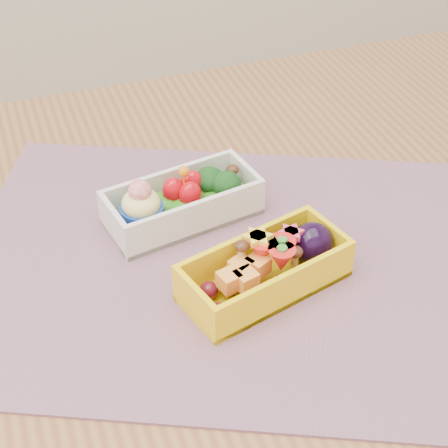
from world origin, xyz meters
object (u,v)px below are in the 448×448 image
object	(u,v)px
table	(259,355)
bento_white	(182,202)
placemat	(218,262)
bento_yellow	(268,268)

from	to	relation	value
table	bento_white	distance (m)	0.17
table	placemat	distance (m)	0.11
table	placemat	xyz separation A→B (m)	(-0.03, 0.03, 0.10)
table	placemat	size ratio (longest dim) A/B	2.58
bento_white	bento_yellow	size ratio (longest dim) A/B	0.99
placemat	bento_yellow	size ratio (longest dim) A/B	2.95
bento_white	bento_yellow	world-z (taller)	bento_white
bento_white	bento_yellow	distance (m)	0.12
table	bento_white	size ratio (longest dim) A/B	7.70
placemat	bento_white	distance (m)	0.07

